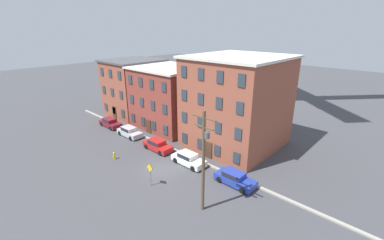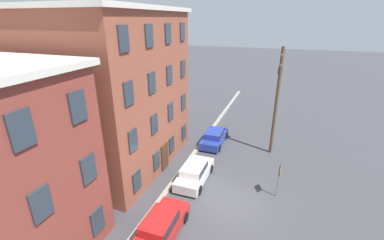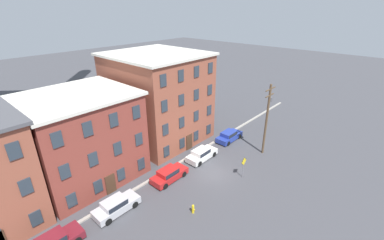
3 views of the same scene
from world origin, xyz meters
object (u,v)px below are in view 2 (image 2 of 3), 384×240
car_white (194,172)px  caution_sign (279,174)px  utility_pole (277,97)px  car_red (161,226)px  car_blue (214,137)px

car_white → caution_sign: bearing=-87.9°
car_white → utility_pole: bearing=-37.3°
car_red → utility_pole: size_ratio=0.47×
car_red → utility_pole: utility_pole is taller
car_blue → caution_sign: (-6.28, -6.21, 1.03)m
car_white → utility_pole: 9.55m
car_red → car_blue: same height
utility_pole → caution_sign: bearing=-172.3°
caution_sign → car_white: bearing=92.1°
car_blue → car_red: bearing=-178.7°
car_blue → utility_pole: size_ratio=0.47×
car_red → utility_pole: 14.15m
car_red → caution_sign: (5.95, -5.92, 1.03)m
car_red → utility_pole: (12.40, -5.05, 4.56)m
car_white → utility_pole: utility_pole is taller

